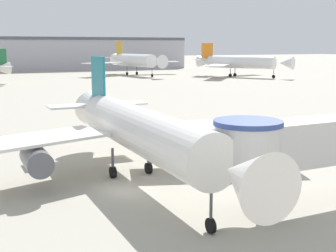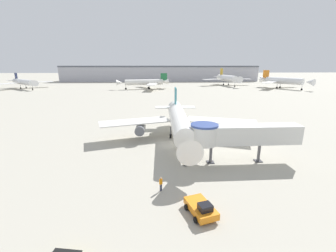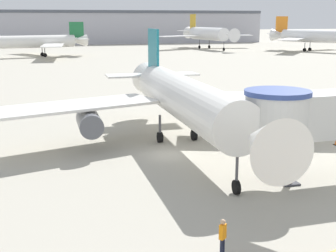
# 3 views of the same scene
# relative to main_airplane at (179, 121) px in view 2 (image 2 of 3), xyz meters

# --- Properties ---
(ground_plane) EXTENTS (800.00, 800.00, 0.00)m
(ground_plane) POSITION_rel_main_airplane_xyz_m (-1.62, -1.83, -3.99)
(ground_plane) COLOR #A8A393
(main_airplane) EXTENTS (32.25, 30.17, 9.42)m
(main_airplane) POSITION_rel_main_airplane_xyz_m (0.00, 0.00, 0.00)
(main_airplane) COLOR white
(main_airplane) RESTS_ON ground_plane
(jet_bridge) EXTENTS (16.62, 4.10, 6.15)m
(jet_bridge) POSITION_rel_main_airplane_xyz_m (7.72, -10.34, 0.48)
(jet_bridge) COLOR silver
(jet_bridge) RESTS_ON ground_plane
(pushback_tug_orange) EXTENTS (3.13, 4.28, 1.63)m
(pushback_tug_orange) POSITION_rel_main_airplane_xyz_m (0.02, -22.64, -3.28)
(pushback_tug_orange) COLOR orange
(pushback_tug_orange) RESTS_ON ground_plane
(traffic_cone_starboard_wing) EXTENTS (0.40, 0.40, 0.67)m
(traffic_cone_starboard_wing) POSITION_rel_main_airplane_xyz_m (12.59, -3.01, -3.67)
(traffic_cone_starboard_wing) COLOR black
(traffic_cone_starboard_wing) RESTS_ON ground_plane
(traffic_cone_apron_front) EXTENTS (0.44, 0.44, 0.73)m
(traffic_cone_apron_front) POSITION_rel_main_airplane_xyz_m (0.55, -21.77, -3.64)
(traffic_cone_apron_front) COLOR black
(traffic_cone_apron_front) RESTS_ON ground_plane
(ground_crew_marshaller) EXTENTS (0.40, 0.37, 1.81)m
(ground_crew_marshaller) POSITION_rel_main_airplane_xyz_m (-3.93, -18.07, -2.95)
(ground_crew_marshaller) COLOR #1E2338
(ground_crew_marshaller) RESTS_ON ground_plane
(background_jet_orange_tail) EXTENTS (33.31, 31.73, 11.18)m
(background_jet_orange_tail) POSITION_rel_main_airplane_xyz_m (75.69, 98.68, 0.90)
(background_jet_orange_tail) COLOR white
(background_jet_orange_tail) RESTS_ON ground_plane
(background_jet_green_tail) EXTENTS (32.36, 35.25, 9.52)m
(background_jet_green_tail) POSITION_rel_main_airplane_xyz_m (-11.04, 100.17, 0.21)
(background_jet_green_tail) COLOR white
(background_jet_green_tail) RESTS_ON ground_plane
(background_jet_gold_tail) EXTENTS (37.62, 33.36, 12.05)m
(background_jet_gold_tail) POSITION_rel_main_airplane_xyz_m (47.31, 121.00, 1.26)
(background_jet_gold_tail) COLOR white
(background_jet_gold_tail) RESTS_ON ground_plane
(background_jet_navy_tail) EXTENTS (28.48, 29.14, 9.56)m
(background_jet_navy_tail) POSITION_rel_main_airplane_xyz_m (-86.75, 104.37, 0.23)
(background_jet_navy_tail) COLOR white
(background_jet_navy_tail) RESTS_ON ground_plane
(terminal_building) EXTENTS (175.51, 26.62, 13.84)m
(terminal_building) POSITION_rel_main_airplane_xyz_m (-0.52, 173.17, 2.94)
(terminal_building) COLOR #A8A8B2
(terminal_building) RESTS_ON ground_plane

